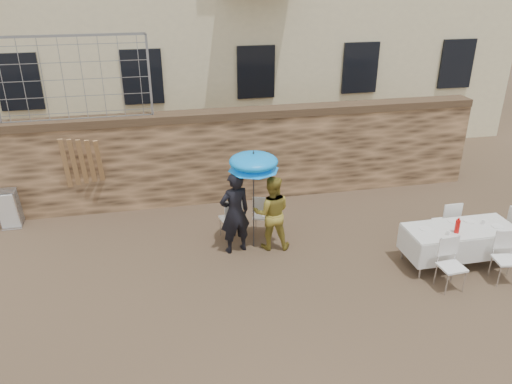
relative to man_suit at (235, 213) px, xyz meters
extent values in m
plane|color=brown|center=(-0.03, -2.47, -0.86)|extent=(80.00, 80.00, 0.00)
cube|color=brown|center=(-0.03, 2.53, 0.24)|extent=(13.00, 0.50, 2.20)
imported|color=black|center=(0.00, 0.00, 0.00)|extent=(0.71, 0.56, 1.73)
imported|color=gold|center=(0.75, 0.00, -0.08)|extent=(0.86, 0.72, 1.57)
cylinder|color=#3F3F44|center=(0.40, 0.10, -0.01)|extent=(0.03, 0.03, 1.71)
cone|color=#0B90FF|center=(0.40, 0.10, 0.96)|extent=(1.00, 1.00, 0.22)
cube|color=silver|center=(4.14, -1.33, -0.11)|extent=(2.10, 0.85, 0.05)
cylinder|color=silver|center=(3.19, -1.67, -0.49)|extent=(0.04, 0.04, 0.74)
cylinder|color=silver|center=(3.19, -0.98, -0.49)|extent=(0.04, 0.04, 0.74)
cylinder|color=silver|center=(5.09, -0.98, -0.49)|extent=(0.04, 0.04, 0.74)
cylinder|color=red|center=(3.94, -1.48, 0.04)|extent=(0.09, 0.09, 0.26)
camera|label=1|loc=(-1.39, -8.68, 4.48)|focal=35.00mm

